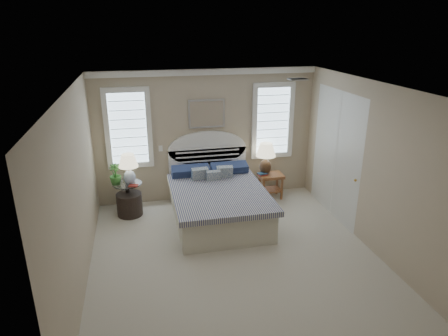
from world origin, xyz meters
TOP-DOWN VIEW (x-y plane):
  - floor at (0.00, 0.00)m, footprint 4.50×5.00m
  - ceiling at (0.00, 0.00)m, footprint 4.50×5.00m
  - wall_back at (0.00, 2.50)m, footprint 4.50×0.02m
  - wall_left at (-2.25, 0.00)m, footprint 0.02×5.00m
  - wall_right at (2.25, 0.00)m, footprint 0.02×5.00m
  - crown_molding at (0.00, 2.46)m, footprint 4.50×0.08m
  - hvac_vent at (1.20, 0.80)m, footprint 0.30×0.20m
  - switch_plate at (-0.95, 2.48)m, footprint 0.08×0.01m
  - window_left at (-1.55, 2.48)m, footprint 0.90×0.06m
  - window_right at (1.40, 2.48)m, footprint 0.90×0.06m
  - painting at (0.00, 2.46)m, footprint 0.74×0.04m
  - closet_door at (2.23, 1.20)m, footprint 0.02×1.80m
  - bed at (0.00, 1.46)m, footprint 1.72×2.28m
  - side_table_left at (-1.65, 2.05)m, footprint 0.56×0.56m
  - nightstand_right at (1.30, 2.15)m, footprint 0.50×0.40m
  - floor_pot at (-1.64, 1.96)m, footprint 0.51×0.51m
  - lamp_left at (-1.59, 2.00)m, footprint 0.43×0.43m
  - lamp_right at (1.20, 2.22)m, footprint 0.42×0.42m
  - potted_plant at (-1.85, 2.04)m, footprint 0.30×0.30m
  - books_left at (-1.53, 1.87)m, footprint 0.18×0.15m
  - books_right at (1.11, 2.15)m, footprint 0.21×0.17m

SIDE VIEW (x-z plane):
  - floor at x=0.00m, z-range -0.01..0.01m
  - floor_pot at x=-1.64m, z-range 0.00..0.44m
  - bed at x=0.00m, z-range -0.35..1.12m
  - nightstand_right at x=1.30m, z-range 0.12..0.65m
  - side_table_left at x=-1.65m, z-range 0.07..0.70m
  - books_right at x=1.11m, z-range 0.53..0.58m
  - books_left at x=-1.53m, z-range 0.63..0.65m
  - potted_plant at x=-1.85m, z-range 0.63..1.03m
  - lamp_right at x=1.20m, z-range 0.60..1.28m
  - lamp_left at x=-1.59m, z-range 0.70..1.30m
  - switch_plate at x=-0.95m, z-range 1.09..1.21m
  - closet_door at x=2.23m, z-range 0.00..2.40m
  - wall_back at x=0.00m, z-range 0.00..2.70m
  - wall_left at x=-2.25m, z-range 0.00..2.70m
  - wall_right at x=2.25m, z-range 0.00..2.70m
  - window_left at x=-1.55m, z-range 0.80..2.40m
  - window_right at x=1.40m, z-range 0.80..2.40m
  - painting at x=0.00m, z-range 1.53..2.11m
  - crown_molding at x=0.00m, z-range 2.58..2.70m
  - hvac_vent at x=1.20m, z-range 2.67..2.69m
  - ceiling at x=0.00m, z-range 2.70..2.71m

